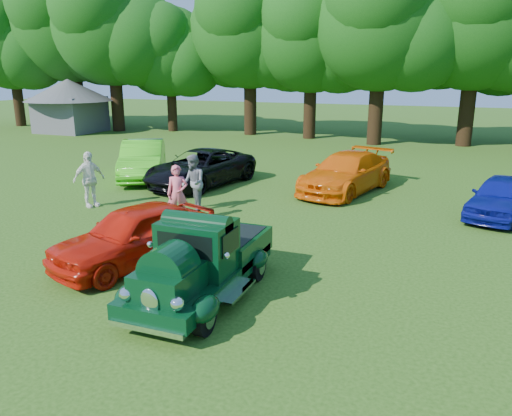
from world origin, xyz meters
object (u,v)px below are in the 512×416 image
(back_car_orange, at_px, (346,173))
(spectator_white, at_px, (89,179))
(spectator_pink, at_px, (178,194))
(gazebo, at_px, (69,100))
(red_convertible, at_px, (136,234))
(back_car_lime, at_px, (143,160))
(hero_pickup, at_px, (203,262))
(back_car_black, at_px, (201,168))
(back_car_blue, at_px, (501,197))
(spectator_grey, at_px, (193,183))

(back_car_orange, xyz_separation_m, spectator_white, (-7.71, -5.37, 0.21))
(spectator_pink, distance_m, gazebo, 25.89)
(spectator_pink, relative_size, spectator_white, 0.93)
(red_convertible, relative_size, back_car_orange, 0.83)
(back_car_lime, distance_m, spectator_white, 4.77)
(red_convertible, relative_size, spectator_white, 2.23)
(back_car_lime, relative_size, spectator_pink, 2.76)
(gazebo, bearing_deg, back_car_lime, -40.18)
(hero_pickup, bearing_deg, back_car_lime, 129.29)
(red_convertible, bearing_deg, back_car_black, 127.04)
(hero_pickup, distance_m, spectator_white, 8.37)
(back_car_lime, relative_size, spectator_white, 2.56)
(hero_pickup, relative_size, back_car_blue, 1.11)
(back_car_black, bearing_deg, back_car_orange, 21.72)
(red_convertible, relative_size, spectator_pink, 2.41)
(spectator_white, bearing_deg, red_convertible, -107.10)
(hero_pickup, bearing_deg, spectator_white, 144.54)
(red_convertible, bearing_deg, back_car_orange, 90.74)
(spectator_pink, bearing_deg, gazebo, 107.50)
(hero_pickup, xyz_separation_m, spectator_white, (-6.82, 4.86, 0.22))
(hero_pickup, bearing_deg, back_car_black, 117.70)
(back_car_blue, height_order, spectator_pink, spectator_pink)
(back_car_blue, relative_size, spectator_grey, 2.07)
(hero_pickup, relative_size, back_car_orange, 0.84)
(hero_pickup, bearing_deg, red_convertible, 156.03)
(hero_pickup, xyz_separation_m, back_car_blue, (6.18, 8.57, -0.07))
(red_convertible, height_order, spectator_grey, spectator_grey)
(red_convertible, relative_size, spectator_grey, 2.28)
(spectator_white, xyz_separation_m, gazebo, (-15.48, 16.92, 1.45))
(red_convertible, xyz_separation_m, gazebo, (-19.97, 20.74, 1.68))
(hero_pickup, distance_m, gazebo, 31.21)
(back_car_blue, xyz_separation_m, spectator_pink, (-9.32, -4.14, 0.22))
(red_convertible, height_order, back_car_orange, back_car_orange)
(back_car_blue, bearing_deg, back_car_lime, -167.27)
(back_car_orange, relative_size, back_car_blue, 1.32)
(spectator_grey, bearing_deg, gazebo, -171.85)
(hero_pickup, height_order, back_car_blue, hero_pickup)
(spectator_grey, relative_size, spectator_white, 0.98)
(hero_pickup, height_order, spectator_white, spectator_white)
(hero_pickup, distance_m, back_car_blue, 10.56)
(back_car_blue, relative_size, spectator_pink, 2.19)
(hero_pickup, height_order, spectator_grey, spectator_grey)
(red_convertible, height_order, spectator_white, spectator_white)
(back_car_lime, bearing_deg, back_car_blue, -32.76)
(back_car_black, distance_m, spectator_grey, 3.72)
(back_car_lime, relative_size, back_car_blue, 1.26)
(red_convertible, distance_m, back_car_blue, 11.37)
(spectator_grey, bearing_deg, back_car_blue, 64.79)
(red_convertible, distance_m, spectator_pink, 3.49)
(spectator_pink, relative_size, spectator_grey, 0.94)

